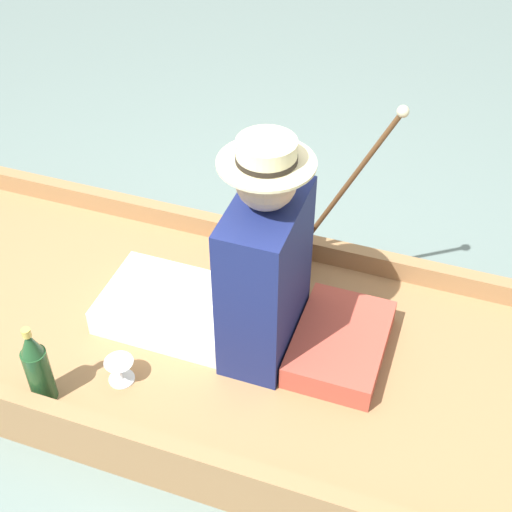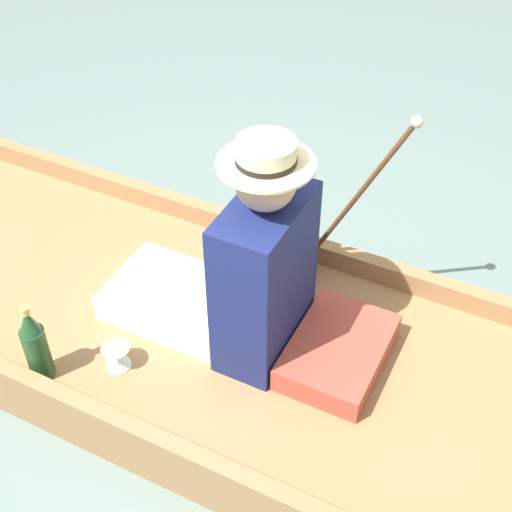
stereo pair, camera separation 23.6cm
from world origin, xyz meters
TOP-DOWN VIEW (x-y plane):
  - ground_plane at (0.00, 0.00)m, footprint 16.00×16.00m
  - punt_boat at (0.00, 0.00)m, footprint 1.18×3.15m
  - seat_cushion at (0.07, -0.47)m, footprint 0.46×0.33m
  - seated_person at (0.03, -0.10)m, footprint 0.42×0.80m
  - teddy_bear at (0.40, -0.10)m, footprint 0.31×0.18m
  - wine_glass at (-0.31, 0.24)m, footprint 0.10×0.10m
  - walking_cane at (0.49, -0.37)m, footprint 0.04×0.41m
  - champagne_bottle at (-0.47, 0.46)m, footprint 0.09×0.09m

SIDE VIEW (x-z plane):
  - ground_plane at x=0.00m, z-range 0.00..0.00m
  - punt_boat at x=0.00m, z-range -0.04..0.21m
  - seat_cushion at x=0.07m, z-range 0.16..0.26m
  - wine_glass at x=-0.31m, z-range 0.18..0.27m
  - champagne_bottle at x=-0.47m, z-range 0.15..0.49m
  - teddy_bear at x=0.40m, z-range 0.14..0.59m
  - seated_person at x=0.03m, z-range 0.03..0.92m
  - walking_cane at x=0.49m, z-range 0.22..1.05m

